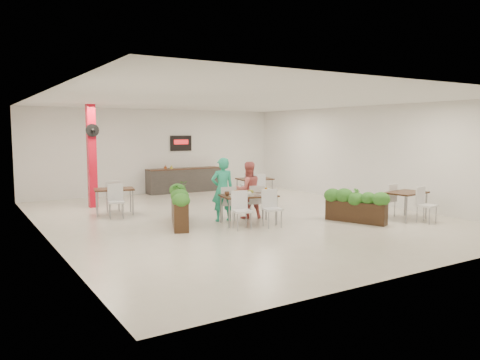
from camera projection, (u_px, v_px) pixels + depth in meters
name	position (u px, v px, depth m)	size (l,w,h in m)	color
ground	(238.00, 217.00, 13.01)	(12.00, 12.00, 0.00)	beige
room_shell	(238.00, 145.00, 12.80)	(10.10, 12.10, 3.22)	white
red_column	(92.00, 155.00, 14.49)	(0.40, 0.41, 3.20)	red
service_counter	(185.00, 179.00, 18.27)	(3.00, 0.64, 2.20)	#2F2C2A
main_table	(248.00, 199.00, 11.98)	(1.53, 1.83, 0.92)	black
diner_man	(222.00, 190.00, 12.31)	(0.62, 0.40, 1.69)	#29B287
diner_woman	(248.00, 190.00, 12.73)	(0.75, 0.59, 1.55)	#EB6D68
planter_left	(179.00, 204.00, 11.83)	(1.07, 2.03, 1.13)	black
planter_right	(356.00, 204.00, 12.19)	(0.89, 1.63, 0.89)	black
side_table_a	(114.00, 193.00, 13.31)	(1.21, 1.67, 0.92)	black
side_table_b	(255.00, 182.00, 16.16)	(1.27, 1.67, 0.92)	black
side_table_c	(406.00, 197.00, 12.57)	(1.23, 1.66, 0.92)	black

